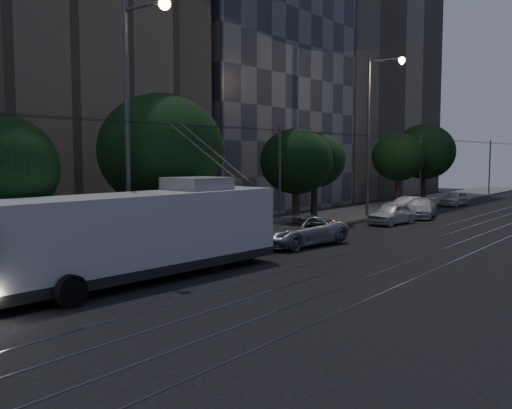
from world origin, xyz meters
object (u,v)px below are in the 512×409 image
at_px(streetlamp_far, 374,122).
at_px(car_white_a, 392,214).
at_px(car_white_d, 455,199).
at_px(car_white_b, 420,208).
at_px(trolleybus, 144,234).
at_px(car_white_c, 408,206).
at_px(streetlamp_near, 134,108).
at_px(pickup_silver, 299,231).

bearing_deg(streetlamp_far, car_white_a, -45.26).
bearing_deg(car_white_d, car_white_b, -77.38).
xyz_separation_m(trolleybus, car_white_c, (-1.19, 26.48, -0.96)).
bearing_deg(car_white_a, car_white_c, 110.92).
xyz_separation_m(trolleybus, car_white_d, (-0.95, 36.17, -1.01)).
xyz_separation_m(car_white_b, streetlamp_near, (-2.08, -24.05, 5.56)).
xyz_separation_m(car_white_a, streetlamp_far, (-2.67, 2.69, 6.06)).
height_order(pickup_silver, streetlamp_far, streetlamp_far).
bearing_deg(car_white_b, car_white_d, 81.36).
relative_size(trolleybus, car_white_b, 2.58).
height_order(trolleybus, streetlamp_far, streetlamp_far).
xyz_separation_m(pickup_silver, car_white_a, (0.00, 10.80, -0.05)).
xyz_separation_m(trolleybus, streetlamp_near, (-1.88, 1.24, 4.59)).
distance_m(pickup_silver, streetlamp_far, 15.01).
height_order(car_white_a, streetlamp_far, streetlamp_far).
bearing_deg(car_white_d, pickup_silver, -80.93).
relative_size(car_white_b, car_white_c, 1.12).
distance_m(car_white_b, car_white_c, 1.83).
distance_m(pickup_silver, car_white_d, 26.45).
bearing_deg(streetlamp_near, pickup_silver, 76.25).
distance_m(car_white_d, streetlamp_far, 14.38).
height_order(car_white_b, streetlamp_far, streetlamp_far).
height_order(car_white_c, streetlamp_far, streetlamp_far).
distance_m(trolleybus, car_white_a, 20.57).
xyz_separation_m(car_white_a, streetlamp_near, (-2.08, -19.30, 5.55)).
height_order(trolleybus, car_white_d, trolleybus).
bearing_deg(pickup_silver, trolleybus, -81.72).
bearing_deg(car_white_b, streetlamp_far, -157.05).
distance_m(streetlamp_near, streetlamp_far, 22.01).
bearing_deg(car_white_a, car_white_b, 97.70).
xyz_separation_m(pickup_silver, car_white_c, (-1.39, 16.73, -0.05)).
bearing_deg(streetlamp_far, car_white_d, 83.31).
xyz_separation_m(pickup_silver, car_white_d, (-1.15, 26.43, -0.10)).
relative_size(car_white_a, streetlamp_near, 0.38).
bearing_deg(car_white_d, car_white_a, -79.21).
bearing_deg(streetlamp_near, trolleybus, -33.45).
bearing_deg(car_white_d, streetlamp_far, -90.11).
relative_size(trolleybus, streetlamp_near, 1.16).
height_order(pickup_silver, car_white_c, pickup_silver).
height_order(car_white_d, streetlamp_far, streetlamp_far).
relative_size(car_white_a, streetlamp_far, 0.35).
relative_size(trolleybus, car_white_d, 3.24).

